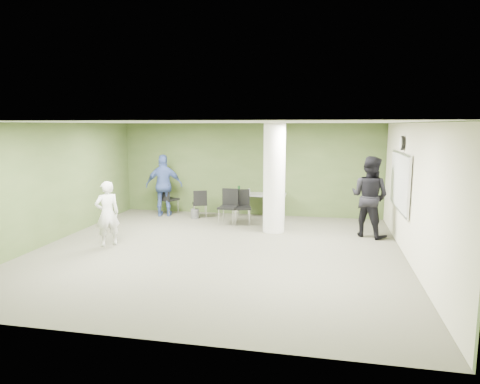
% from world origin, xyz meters
% --- Properties ---
extents(floor, '(8.00, 8.00, 0.00)m').
position_xyz_m(floor, '(0.00, 0.00, 0.00)').
color(floor, '#4E4D3D').
rests_on(floor, ground).
extents(ceiling, '(8.00, 8.00, 0.00)m').
position_xyz_m(ceiling, '(0.00, 0.00, 2.80)').
color(ceiling, white).
rests_on(ceiling, wall_back).
extents(wall_back, '(8.00, 2.80, 0.02)m').
position_xyz_m(wall_back, '(0.00, 4.00, 1.40)').
color(wall_back, '#3D5327').
rests_on(wall_back, floor).
extents(wall_left, '(0.02, 8.00, 2.80)m').
position_xyz_m(wall_left, '(-4.00, 0.00, 1.40)').
color(wall_left, '#3D5327').
rests_on(wall_left, floor).
extents(wall_right_cream, '(0.02, 8.00, 2.80)m').
position_xyz_m(wall_right_cream, '(4.00, 0.00, 1.40)').
color(wall_right_cream, beige).
rests_on(wall_right_cream, floor).
extents(column, '(0.56, 0.56, 2.80)m').
position_xyz_m(column, '(1.00, 2.00, 1.40)').
color(column, silver).
rests_on(column, floor).
extents(whiteboard, '(0.05, 2.30, 1.30)m').
position_xyz_m(whiteboard, '(3.92, 1.20, 1.50)').
color(whiteboard, silver).
rests_on(whiteboard, wall_right_cream).
extents(wall_clock, '(0.06, 0.32, 0.32)m').
position_xyz_m(wall_clock, '(3.92, 1.20, 2.35)').
color(wall_clock, black).
rests_on(wall_clock, wall_right_cream).
extents(folding_table, '(1.54, 0.72, 0.97)m').
position_xyz_m(folding_table, '(0.37, 3.54, 0.67)').
color(folding_table, gray).
rests_on(folding_table, floor).
extents(wastebasket, '(0.24, 0.24, 0.28)m').
position_xyz_m(wastebasket, '(-1.48, 3.08, 0.14)').
color(wastebasket, '#4C4C4C').
rests_on(wastebasket, floor).
extents(chair_back_left, '(0.64, 0.64, 0.97)m').
position_xyz_m(chair_back_left, '(-2.48, 3.39, 0.57)').
color(chair_back_left, black).
rests_on(chair_back_left, floor).
extents(chair_back_right, '(0.55, 0.55, 0.84)m').
position_xyz_m(chair_back_right, '(-1.35, 3.17, 0.49)').
color(chair_back_right, black).
rests_on(chair_back_right, floor).
extents(chair_table_left, '(0.52, 0.52, 0.98)m').
position_xyz_m(chair_table_left, '(-0.34, 2.62, 0.57)').
color(chair_table_left, black).
rests_on(chair_table_left, floor).
extents(chair_table_right, '(0.58, 0.58, 0.95)m').
position_xyz_m(chair_table_right, '(0.01, 2.73, 0.56)').
color(chair_table_right, black).
rests_on(chair_table_right, floor).
extents(woman_white, '(0.64, 0.64, 1.50)m').
position_xyz_m(woman_white, '(-2.55, -0.09, 0.75)').
color(woman_white, silver).
rests_on(woman_white, floor).
extents(man_black, '(1.22, 1.16, 2.00)m').
position_xyz_m(man_black, '(3.36, 1.97, 1.00)').
color(man_black, black).
rests_on(man_black, floor).
extents(man_blue, '(1.17, 0.71, 1.87)m').
position_xyz_m(man_blue, '(-2.49, 3.25, 0.94)').
color(man_blue, '#384D8C').
rests_on(man_blue, floor).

